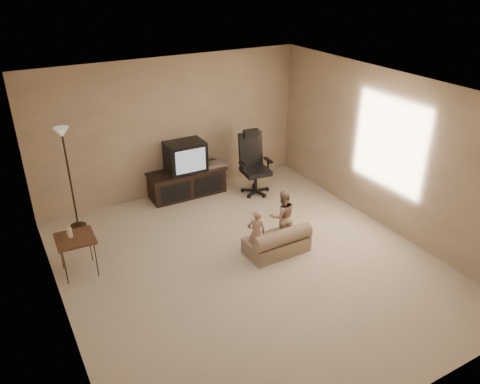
# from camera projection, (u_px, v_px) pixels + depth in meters

# --- Properties ---
(floor) EXTENTS (5.50, 5.50, 0.00)m
(floor) POSITION_uv_depth(u_px,v_px,m) (249.00, 264.00, 6.74)
(floor) COLOR beige
(floor) RESTS_ON ground
(room_shell) EXTENTS (5.50, 5.50, 5.50)m
(room_shell) POSITION_uv_depth(u_px,v_px,m) (250.00, 168.00, 6.06)
(room_shell) COLOR white
(room_shell) RESTS_ON floor
(tv_stand) EXTENTS (1.45, 0.54, 1.03)m
(tv_stand) POSITION_uv_depth(u_px,v_px,m) (187.00, 173.00, 8.55)
(tv_stand) COLOR black
(tv_stand) RESTS_ON floor
(office_chair) EXTENTS (0.60, 0.63, 1.19)m
(office_chair) POSITION_uv_depth(u_px,v_px,m) (254.00, 171.00, 8.66)
(office_chair) COLOR black
(office_chair) RESTS_ON floor
(side_table) EXTENTS (0.53, 0.53, 0.76)m
(side_table) POSITION_uv_depth(u_px,v_px,m) (75.00, 239.00, 6.34)
(side_table) COLOR brown
(side_table) RESTS_ON floor
(floor_lamp) EXTENTS (0.27, 0.27, 1.71)m
(floor_lamp) POSITION_uv_depth(u_px,v_px,m) (66.00, 156.00, 7.12)
(floor_lamp) COLOR black
(floor_lamp) RESTS_ON floor
(child_sofa) EXTENTS (0.93, 0.54, 0.45)m
(child_sofa) POSITION_uv_depth(u_px,v_px,m) (278.00, 242.00, 6.92)
(child_sofa) COLOR tan
(child_sofa) RESTS_ON floor
(toddler_left) EXTENTS (0.33, 0.28, 0.76)m
(toddler_left) POSITION_uv_depth(u_px,v_px,m) (257.00, 233.00, 6.79)
(toddler_left) COLOR tan
(toddler_left) RESTS_ON floor
(toddler_right) EXTENTS (0.46, 0.31, 0.86)m
(toddler_right) POSITION_uv_depth(u_px,v_px,m) (283.00, 216.00, 7.13)
(toddler_right) COLOR tan
(toddler_right) RESTS_ON floor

